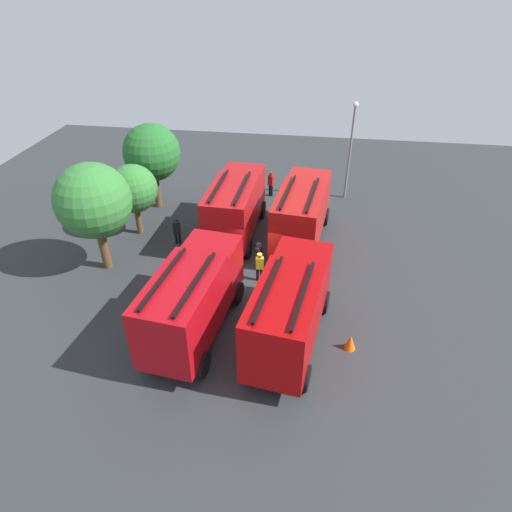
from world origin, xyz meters
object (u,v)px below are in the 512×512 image
Objects in this scene: firefighter_2 at (260,266)px; traffic_cone_0 at (350,342)px; firefighter_0 at (271,183)px; lamppost at (351,144)px; tree_2 at (152,153)px; fire_truck_2 at (193,296)px; fire_truck_3 at (235,204)px; tree_0 at (93,201)px; fire_truck_0 at (290,306)px; firefighter_3 at (177,230)px; firefighter_1 at (259,255)px; tree_1 at (133,189)px; fire_truck_1 at (302,211)px.

firefighter_2 reaches higher than traffic_cone_0.
lamppost reaches higher than firefighter_0.
tree_2 reaches higher than firefighter_0.
firefighter_0 is 0.31× the size of tree_2.
firefighter_0 is at bearing 174.74° from firefighter_2.
firefighter_0 reaches higher than firefighter_2.
fire_truck_2 is 8.88m from fire_truck_3.
fire_truck_3 is 8.18m from tree_0.
firefighter_3 is at bearing 52.91° from fire_truck_0.
tree_0 is (-4.46, 6.56, 1.97)m from fire_truck_3.
fire_truck_3 is at bearing 19.01° from firefighter_0.
fire_truck_0 is at bearing -83.97° from fire_truck_2.
fire_truck_0 is 4.43× the size of firefighter_1.
firefighter_1 is 0.29× the size of tree_2.
firefighter_2 is (4.40, -2.36, -1.20)m from fire_truck_2.
tree_1 is at bearing 58.77° from fire_truck_0.
fire_truck_0 is at bearing 91.10° from traffic_cone_0.
fire_truck_2 is 10.11× the size of traffic_cone_0.
fire_truck_0 is at bearing 169.52° from lamppost.
fire_truck_2 is 4.09× the size of firefighter_0.
tree_1 is (3.84, -0.47, -1.08)m from tree_0.
lamppost reaches higher than tree_0.
tree_2 is 7.91× the size of traffic_cone_0.
firefighter_3 is at bearing -127.23° from firefighter_2.
firefighter_0 is (5.89, -1.50, -1.12)m from fire_truck_3.
tree_2 is at bearing -36.45° from firefighter_0.
fire_truck_3 is (8.95, 4.04, 0.00)m from fire_truck_0.
firefighter_2 is at bearing -21.25° from fire_truck_2.
firefighter_0 is 0.30× the size of tree_0.
tree_2 is (7.55, 8.23, 2.97)m from firefighter_2.
firefighter_3 is 0.29× the size of tree_2.
fire_truck_3 is at bearing -37.98° from firefighter_1.
firefighter_2 is 11.56m from tree_2.
fire_truck_1 reaches higher than firefighter_3.
lamppost is at bearing 128.89° from firefighter_0.
firefighter_0 is at bearing -69.76° from tree_2.
firefighter_0 is 10.38m from firefighter_2.
traffic_cone_0 is (-8.90, -6.79, -1.79)m from fire_truck_3.
tree_1 reaches higher than traffic_cone_0.
fire_truck_1 is at bearing -100.71° from firefighter_1.
fire_truck_3 is 4.00× the size of firefighter_0.
fire_truck_1 reaches higher than firefighter_2.
fire_truck_2 is at bearing -179.65° from fire_truck_3.
tree_0 reaches higher than tree_1.
fire_truck_2 is at bearing 159.86° from fire_truck_1.
firefighter_1 is at bearing -149.05° from fire_truck_3.
tree_0 is 14.56m from traffic_cone_0.
fire_truck_1 and fire_truck_3 have the same top height.
tree_2 is at bearing 23.03° from firefighter_3.
fire_truck_2 is 14.91m from firefighter_0.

